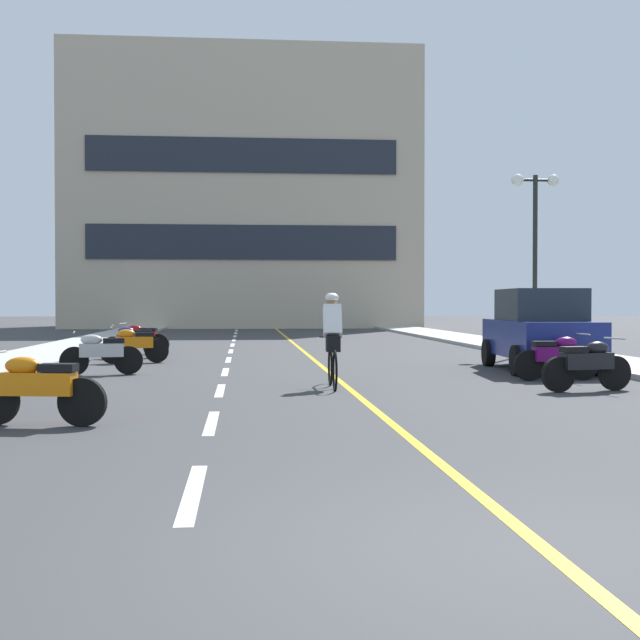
% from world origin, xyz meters
% --- Properties ---
extents(ground_plane, '(140.00, 140.00, 0.00)m').
position_xyz_m(ground_plane, '(0.00, 21.00, 0.00)').
color(ground_plane, '#38383A').
extents(curb_left, '(2.40, 72.00, 0.12)m').
position_xyz_m(curb_left, '(-7.20, 24.00, 0.06)').
color(curb_left, '#A8A8A3').
rests_on(curb_left, ground).
extents(curb_right, '(2.40, 72.00, 0.12)m').
position_xyz_m(curb_right, '(7.20, 24.00, 0.06)').
color(curb_right, '#A8A8A3').
rests_on(curb_right, ground).
extents(lane_dash_0, '(0.14, 2.20, 0.01)m').
position_xyz_m(lane_dash_0, '(-2.00, 2.00, 0.00)').
color(lane_dash_0, silver).
rests_on(lane_dash_0, ground).
extents(lane_dash_1, '(0.14, 2.20, 0.01)m').
position_xyz_m(lane_dash_1, '(-2.00, 6.00, 0.00)').
color(lane_dash_1, silver).
rests_on(lane_dash_1, ground).
extents(lane_dash_2, '(0.14, 2.20, 0.01)m').
position_xyz_m(lane_dash_2, '(-2.00, 10.00, 0.00)').
color(lane_dash_2, silver).
rests_on(lane_dash_2, ground).
extents(lane_dash_3, '(0.14, 2.20, 0.01)m').
position_xyz_m(lane_dash_3, '(-2.00, 14.00, 0.00)').
color(lane_dash_3, silver).
rests_on(lane_dash_3, ground).
extents(lane_dash_4, '(0.14, 2.20, 0.01)m').
position_xyz_m(lane_dash_4, '(-2.00, 18.00, 0.00)').
color(lane_dash_4, silver).
rests_on(lane_dash_4, ground).
extents(lane_dash_5, '(0.14, 2.20, 0.01)m').
position_xyz_m(lane_dash_5, '(-2.00, 22.00, 0.00)').
color(lane_dash_5, silver).
rests_on(lane_dash_5, ground).
extents(lane_dash_6, '(0.14, 2.20, 0.01)m').
position_xyz_m(lane_dash_6, '(-2.00, 26.00, 0.00)').
color(lane_dash_6, silver).
rests_on(lane_dash_6, ground).
extents(lane_dash_7, '(0.14, 2.20, 0.01)m').
position_xyz_m(lane_dash_7, '(-2.00, 30.00, 0.00)').
color(lane_dash_7, silver).
rests_on(lane_dash_7, ground).
extents(lane_dash_8, '(0.14, 2.20, 0.01)m').
position_xyz_m(lane_dash_8, '(-2.00, 34.00, 0.00)').
color(lane_dash_8, silver).
rests_on(lane_dash_8, ground).
extents(lane_dash_9, '(0.14, 2.20, 0.01)m').
position_xyz_m(lane_dash_9, '(-2.00, 38.00, 0.00)').
color(lane_dash_9, silver).
rests_on(lane_dash_9, ground).
extents(lane_dash_10, '(0.14, 2.20, 0.01)m').
position_xyz_m(lane_dash_10, '(-2.00, 42.00, 0.00)').
color(lane_dash_10, silver).
rests_on(lane_dash_10, ground).
extents(lane_dash_11, '(0.14, 2.20, 0.01)m').
position_xyz_m(lane_dash_11, '(-2.00, 46.00, 0.00)').
color(lane_dash_11, silver).
rests_on(lane_dash_11, ground).
extents(centre_line_yellow, '(0.12, 66.00, 0.01)m').
position_xyz_m(centre_line_yellow, '(0.25, 24.00, 0.00)').
color(centre_line_yellow, gold).
rests_on(centre_line_yellow, ground).
extents(office_building, '(21.16, 9.20, 16.62)m').
position_xyz_m(office_building, '(-1.63, 49.54, 8.31)').
color(office_building, '#BCAD93').
rests_on(office_building, ground).
extents(street_lamp_mid, '(1.46, 0.36, 5.24)m').
position_xyz_m(street_lamp_mid, '(7.12, 20.35, 3.94)').
color(street_lamp_mid, black).
rests_on(street_lamp_mid, curb_right).
extents(parked_car_near, '(2.15, 4.31, 1.82)m').
position_xyz_m(parked_car_near, '(4.98, 13.78, 0.92)').
color(parked_car_near, black).
rests_on(parked_car_near, ground).
extents(motorcycle_1, '(1.69, 0.60, 0.92)m').
position_xyz_m(motorcycle_1, '(-4.12, 5.90, 0.47)').
color(motorcycle_1, black).
rests_on(motorcycle_1, ground).
extents(motorcycle_2, '(1.69, 0.63, 0.92)m').
position_xyz_m(motorcycle_2, '(4.25, 9.31, 0.47)').
color(motorcycle_2, black).
rests_on(motorcycle_2, ground).
extents(motorcycle_3, '(1.70, 0.60, 0.92)m').
position_xyz_m(motorcycle_3, '(4.46, 11.34, 0.47)').
color(motorcycle_3, black).
rests_on(motorcycle_3, ground).
extents(motorcycle_4, '(1.69, 0.60, 0.92)m').
position_xyz_m(motorcycle_4, '(-4.57, 13.43, 0.47)').
color(motorcycle_4, black).
rests_on(motorcycle_4, ground).
extents(motorcycle_5, '(1.68, 0.65, 0.92)m').
position_xyz_m(motorcycle_5, '(-4.34, 16.96, 0.47)').
color(motorcycle_5, black).
rests_on(motorcycle_5, ground).
extents(motorcycle_6, '(1.68, 0.65, 0.92)m').
position_xyz_m(motorcycle_6, '(-4.59, 18.86, 0.47)').
color(motorcycle_6, black).
rests_on(motorcycle_6, ground).
extents(motorcycle_7, '(1.69, 0.64, 0.92)m').
position_xyz_m(motorcycle_7, '(-4.62, 20.79, 0.47)').
color(motorcycle_7, black).
rests_on(motorcycle_7, ground).
extents(cyclist_rider, '(0.42, 1.77, 1.71)m').
position_xyz_m(cyclist_rider, '(-0.02, 10.35, 0.89)').
color(cyclist_rider, black).
rests_on(cyclist_rider, ground).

